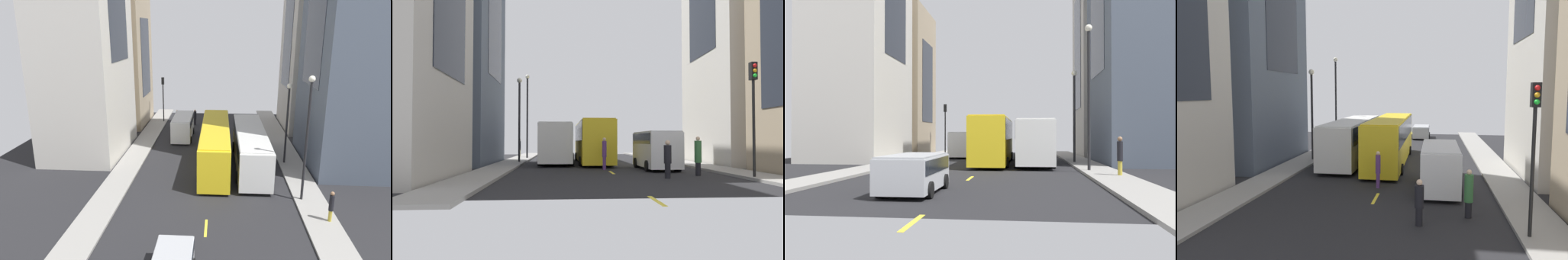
% 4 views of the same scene
% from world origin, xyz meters
% --- Properties ---
extents(ground_plane, '(40.91, 40.91, 0.00)m').
position_xyz_m(ground_plane, '(0.00, 0.00, 0.00)').
color(ground_plane, black).
extents(sidewalk_west, '(2.24, 44.00, 0.15)m').
position_xyz_m(sidewalk_west, '(-7.33, 0.00, 0.07)').
color(sidewalk_west, gray).
rests_on(sidewalk_west, ground).
extents(sidewalk_east, '(2.24, 44.00, 0.15)m').
position_xyz_m(sidewalk_east, '(7.33, 0.00, 0.07)').
color(sidewalk_east, gray).
rests_on(sidewalk_east, ground).
extents(lane_stripe_1, '(0.16, 2.00, 0.01)m').
position_xyz_m(lane_stripe_1, '(0.00, -10.50, 0.01)').
color(lane_stripe_1, yellow).
rests_on(lane_stripe_1, ground).
extents(lane_stripe_2, '(0.16, 2.00, 0.01)m').
position_xyz_m(lane_stripe_2, '(0.00, 0.00, 0.01)').
color(lane_stripe_2, yellow).
rests_on(lane_stripe_2, ground).
extents(lane_stripe_3, '(0.16, 2.00, 0.01)m').
position_xyz_m(lane_stripe_3, '(0.00, 10.50, 0.01)').
color(lane_stripe_3, yellow).
rests_on(lane_stripe_3, ground).
extents(lane_stripe_4, '(0.16, 2.00, 0.01)m').
position_xyz_m(lane_stripe_4, '(0.00, 21.00, 0.01)').
color(lane_stripe_4, yellow).
rests_on(lane_stripe_4, ground).
extents(city_bus_white, '(2.81, 12.40, 3.35)m').
position_xyz_m(city_bus_white, '(-3.51, -0.16, 2.01)').
color(city_bus_white, silver).
rests_on(city_bus_white, ground).
extents(streetcar_yellow, '(2.70, 13.48, 3.59)m').
position_xyz_m(streetcar_yellow, '(-0.38, -0.48, 2.12)').
color(streetcar_yellow, yellow).
rests_on(streetcar_yellow, ground).
extents(delivery_van_white, '(2.25, 5.69, 2.58)m').
position_xyz_m(delivery_van_white, '(3.36, -8.13, 1.51)').
color(delivery_van_white, white).
rests_on(delivery_van_white, ground).
extents(car_silver_0, '(2.09, 4.30, 1.51)m').
position_xyz_m(car_silver_0, '(1.44, 15.82, 0.89)').
color(car_silver_0, '#B7BABF').
rests_on(car_silver_0, ground).
extents(pedestrian_walking_far, '(0.30, 0.30, 2.17)m').
position_xyz_m(pedestrian_walking_far, '(-0.20, -8.31, 1.17)').
color(pedestrian_walking_far, '#593372').
rests_on(pedestrian_walking_far, ground).
extents(pedestrian_crossing_near, '(0.30, 0.30, 2.04)m').
position_xyz_m(pedestrian_crossing_near, '(-7.85, 9.35, 1.26)').
color(pedestrian_crossing_near, gold).
rests_on(pedestrian_crossing_near, ground).
extents(pedestrian_waiting_curb, '(0.39, 0.39, 1.98)m').
position_xyz_m(pedestrian_waiting_curb, '(2.42, -14.08, 1.04)').
color(pedestrian_waiting_curb, black).
rests_on(pedestrian_waiting_curb, ground).
extents(pedestrian_crossing_mid, '(0.39, 0.39, 2.19)m').
position_xyz_m(pedestrian_crossing_mid, '(4.55, -12.74, 1.14)').
color(pedestrian_crossing_mid, black).
rests_on(pedestrian_crossing_mid, ground).
extents(traffic_light_near_corner, '(0.32, 0.44, 5.79)m').
position_xyz_m(traffic_light_near_corner, '(6.61, -14.95, 4.18)').
color(traffic_light_near_corner, black).
rests_on(traffic_light_near_corner, ground).
extents(streetlamp_near, '(0.44, 0.44, 7.26)m').
position_xyz_m(streetlamp_near, '(-6.71, -0.87, 4.58)').
color(streetlamp_near, black).
rests_on(streetlamp_near, ground).
extents(streetlamp_far, '(0.44, 0.44, 8.88)m').
position_xyz_m(streetlamp_far, '(-6.71, 6.40, 5.43)').
color(streetlamp_far, black).
rests_on(streetlamp_far, ground).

